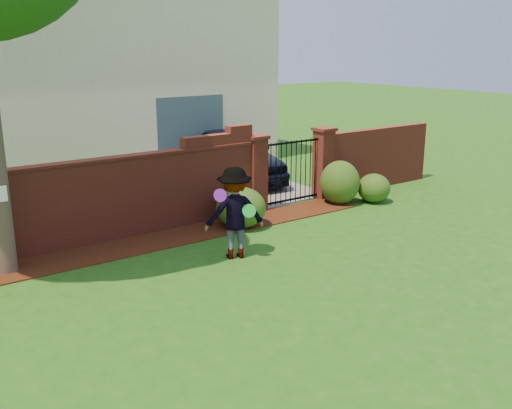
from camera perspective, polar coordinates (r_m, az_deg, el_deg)
ground at (r=10.13m, az=2.41°, el=-7.91°), size 80.00×80.00×0.01m
mulch_bed at (r=12.33m, az=-10.84°, el=-3.77°), size 11.10×1.08×0.03m
brick_wall at (r=12.28m, az=-16.85°, el=0.21°), size 8.70×0.31×2.16m
brick_wall_return at (r=17.06m, az=11.51°, el=4.43°), size 4.00×0.25×1.70m
pillar_left at (r=14.27m, az=0.01°, el=3.06°), size 0.50×0.50×1.88m
pillar_right at (r=15.64m, az=6.55°, el=4.05°), size 0.50×0.50×1.88m
iron_gate at (r=14.95m, az=3.42°, el=3.20°), size 1.78×0.03×1.60m
driveway at (r=18.32m, az=-4.60°, el=2.73°), size 3.20×8.00×0.01m
house at (r=20.45m, az=-17.00°, el=12.37°), size 12.40×6.40×6.30m
car at (r=17.47m, az=-1.72°, el=4.72°), size 2.68×4.80×1.54m
paper_notice at (r=10.99m, az=-23.48°, el=0.94°), size 0.20×0.01×0.28m
shrub_left at (r=13.11m, az=-1.47°, el=-0.31°), size 1.12×1.12×0.91m
shrub_middle at (r=15.18m, az=8.13°, el=2.13°), size 1.02×1.02×1.12m
shrub_right at (r=15.53m, az=11.36°, el=1.57°), size 0.85×0.85×0.75m
man at (r=11.14m, az=-2.08°, el=-0.87°), size 1.31×1.04×1.77m
frisbee_purple at (r=10.73m, az=-3.50°, el=0.89°), size 0.26×0.12×0.25m
frisbee_green at (r=10.96m, az=-0.67°, el=-0.62°), size 0.23×0.22×0.26m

